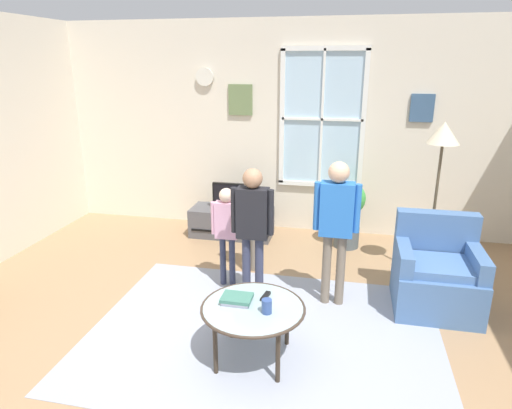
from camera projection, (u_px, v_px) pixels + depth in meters
The scene contains 16 objects.
ground_plane at pixel (238, 352), 3.65m from camera, with size 6.87×6.43×0.02m, color #9E7A56.
back_wall at pixel (292, 128), 5.99m from camera, with size 6.27×0.17×2.78m.
area_rug at pixel (264, 333), 3.88m from camera, with size 3.00×2.23×0.01m, color #999EAD.
tv_stand at pixel (232, 222), 6.02m from camera, with size 1.09×0.47×0.38m.
television at pixel (231, 195), 5.90m from camera, with size 0.50×0.08×0.35m.
armchair at pixel (436, 275), 4.23m from camera, with size 0.76×0.74×0.87m.
coffee_table at pixel (253, 310), 3.43m from camera, with size 0.81×0.81×0.46m.
book_stack at pixel (237, 299), 3.49m from camera, with size 0.24×0.18×0.05m.
cup at pixel (267, 306), 3.33m from camera, with size 0.08×0.08×0.11m, color #334C8C.
remote_near_books at pixel (265, 296), 3.56m from camera, with size 0.04×0.14×0.02m, color black.
person_black_shirt at pixel (253, 221), 4.15m from camera, with size 0.40×0.18×1.34m.
person_pink_shirt at pixel (227, 226), 4.54m from camera, with size 0.32×0.14×1.06m.
person_blue_shirt at pixel (336, 218), 4.11m from camera, with size 0.42×0.19×1.41m.
person_green_shirt at pixel (249, 217), 4.87m from camera, with size 0.30×0.14×1.01m.
potted_plant_by_window at pixel (348, 209), 5.57m from camera, with size 0.41×0.41×0.85m.
floor_lamp at pixel (442, 149), 4.50m from camera, with size 0.32×0.32×1.68m.
Camera 1 is at (0.79, -3.01, 2.25)m, focal length 31.41 mm.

